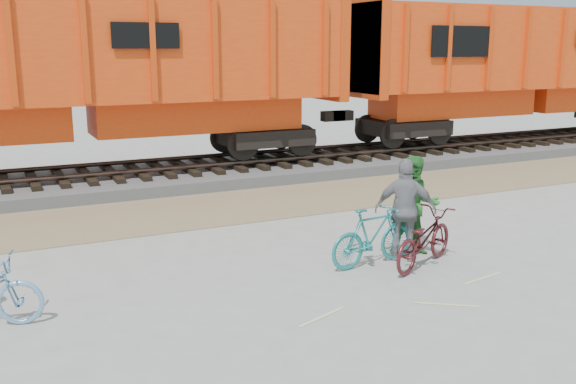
% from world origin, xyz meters
% --- Properties ---
extents(ground, '(120.00, 120.00, 0.00)m').
position_xyz_m(ground, '(0.00, 0.00, 0.00)').
color(ground, '#9E9E99').
rests_on(ground, ground).
extents(gravel_strip, '(120.00, 3.00, 0.02)m').
position_xyz_m(gravel_strip, '(0.00, 5.50, 0.01)').
color(gravel_strip, '#887654').
rests_on(gravel_strip, ground).
extents(ballast_bed, '(120.00, 4.00, 0.30)m').
position_xyz_m(ballast_bed, '(0.00, 9.00, 0.15)').
color(ballast_bed, slate).
rests_on(ballast_bed, ground).
extents(track, '(120.00, 2.60, 0.24)m').
position_xyz_m(track, '(0.00, 9.00, 0.47)').
color(track, black).
rests_on(track, ballast_bed).
extents(hopper_car_center, '(14.00, 3.13, 4.65)m').
position_xyz_m(hopper_car_center, '(-2.65, 9.00, 3.01)').
color(hopper_car_center, black).
rests_on(hopper_car_center, track).
extents(hopper_car_right, '(14.00, 3.13, 4.65)m').
position_xyz_m(hopper_car_right, '(12.35, 9.00, 3.01)').
color(hopper_car_right, black).
rests_on(hopper_car_right, track).
extents(bicycle_teal, '(1.71, 0.65, 1.00)m').
position_xyz_m(bicycle_teal, '(0.77, 0.71, 0.50)').
color(bicycle_teal, teal).
rests_on(bicycle_teal, ground).
extents(bicycle_maroon, '(1.89, 1.35, 0.94)m').
position_xyz_m(bicycle_maroon, '(1.52, 0.31, 0.47)').
color(bicycle_maroon, '#4A161A').
rests_on(bicycle_maroon, ground).
extents(person_man, '(1.06, 0.97, 1.75)m').
position_xyz_m(person_man, '(1.77, 0.91, 0.87)').
color(person_man, '#2C722D').
rests_on(person_man, ground).
extents(person_woman, '(1.09, 0.96, 1.76)m').
position_xyz_m(person_woman, '(1.42, 0.71, 0.88)').
color(person_woman, gray).
rests_on(person_woman, ground).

